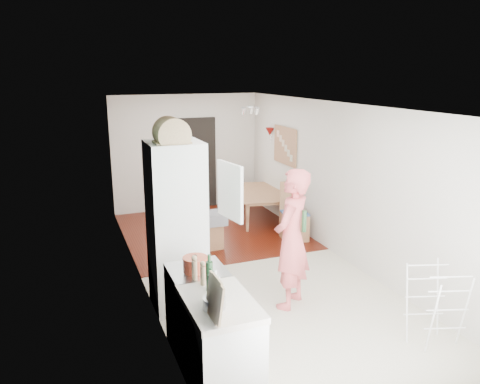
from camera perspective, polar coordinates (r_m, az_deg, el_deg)
room_shell at (r=6.98m, az=0.85°, el=0.28°), size 3.20×7.00×2.50m
floor at (r=7.39m, az=0.81°, el=-9.16°), size 3.20×7.00×0.01m
wood_floor_overlay at (r=9.01m, az=-3.61°, el=-4.69°), size 3.20×3.30×0.01m
sage_wall_panel at (r=4.52m, az=-8.37°, el=0.03°), size 0.02×3.00×1.30m
tile_splashback at (r=4.25m, az=-6.25°, el=-10.90°), size 0.02×1.90×0.50m
doorway_recess at (r=10.32m, az=-5.39°, el=3.47°), size 0.90×0.04×2.00m
base_cabinet at (r=4.67m, az=-2.44°, el=-18.40°), size 0.60×0.90×0.86m
worktop at (r=4.44m, az=-2.50°, el=-13.41°), size 0.62×0.92×0.06m
range_cooker at (r=5.28m, az=-5.14°, el=-14.12°), size 0.60×0.60×0.88m
cooker_top at (r=5.08m, az=-5.26°, el=-9.57°), size 0.60×0.60×0.04m
fridge_housing at (r=5.95m, az=-7.75°, el=-4.18°), size 0.66×0.66×2.15m
fridge_door at (r=5.70m, az=-1.23°, el=0.12°), size 0.14×0.56×0.70m
fridge_interior at (r=5.89m, az=-4.97°, el=0.53°), size 0.02×0.52×0.66m
pinboard at (r=9.26m, az=5.55°, el=5.65°), size 0.03×0.90×0.70m
pinboard_frame at (r=9.25m, az=5.46°, el=5.65°), size 0.00×0.94×0.74m
wall_sconce at (r=9.80m, az=3.65°, el=7.36°), size 0.18×0.18×0.16m
person at (r=5.92m, az=6.34°, el=-4.24°), size 0.93×0.90×2.14m
dining_table at (r=9.62m, az=2.50°, el=-1.88°), size 1.06×1.56×0.50m
dining_chair at (r=8.43m, az=6.67°, el=-2.44°), size 0.51×0.51×1.04m
stool at (r=8.08m, az=-3.58°, el=-5.34°), size 0.36×0.36×0.45m
grey_drape at (r=7.95m, az=-3.38°, el=-3.20°), size 0.44×0.44×0.19m
drying_rack at (r=5.73m, az=22.72°, el=-12.77°), size 0.57×0.54×0.90m
bread_bin at (r=5.58m, az=-8.36°, el=7.05°), size 0.44×0.42×0.22m
red_casserole at (r=5.00m, az=-5.47°, el=-8.76°), size 0.30×0.30×0.16m
steel_pan at (r=4.27m, az=-3.17°, el=-13.36°), size 0.24×0.24×0.10m
held_bottle at (r=5.83m, az=7.82°, el=-3.52°), size 0.06×0.06×0.27m
bottle_a at (r=4.35m, az=-3.51°, el=-11.63°), size 0.07×0.07×0.27m
bottle_b at (r=4.55m, az=-3.74°, el=-10.21°), size 0.08×0.08×0.30m
bottle_c at (r=4.37m, az=-3.08°, el=-11.65°), size 0.11×0.11×0.24m
pepper_mill_front at (r=4.69m, az=-4.55°, el=-10.13°), size 0.06×0.06×0.19m
pepper_mill_back at (r=4.80m, az=-5.56°, el=-9.47°), size 0.07×0.07×0.20m
chopping_boards at (r=4.05m, az=-3.08°, el=-12.87°), size 0.05×0.28×0.38m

